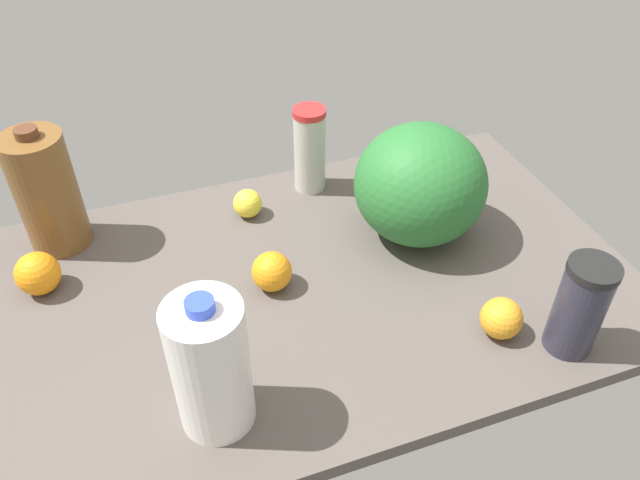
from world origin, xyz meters
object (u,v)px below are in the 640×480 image
watermelon (420,184)px  milk_jug (211,366)px  lemon_beside_bowl (248,203)px  orange_near_front (272,271)px  tumbler_cup (310,149)px  shaker_bottle (580,307)px  chocolate_milk_jug (47,192)px  orange_by_jug (38,273)px  orange_far_back (501,318)px

watermelon → milk_jug: size_ratio=1.04×
lemon_beside_bowl → orange_near_front: bearing=86.9°
tumbler_cup → watermelon: bearing=123.9°
milk_jug → orange_near_front: milk_jug is taller
shaker_bottle → lemon_beside_bowl: shaker_bottle is taller
orange_near_front → lemon_beside_bowl: size_ratio=1.23×
tumbler_cup → lemon_beside_bowl: bearing=19.3°
chocolate_milk_jug → shaker_bottle: (-81.56, 58.48, -3.27)cm
milk_jug → orange_by_jug: size_ratio=3.08×
orange_far_back → watermelon: bearing=-87.3°
milk_jug → lemon_beside_bowl: 51.77cm
tumbler_cup → orange_far_back: 56.52cm
tumbler_cup → orange_far_back: size_ratio=2.69×
orange_near_front → watermelon: bearing=-170.0°
watermelon → shaker_bottle: 38.54cm
shaker_bottle → milk_jug: bearing=-5.8°
tumbler_cup → orange_far_back: bearing=107.5°
watermelon → lemon_beside_bowl: (31.69, -17.38, -9.07)cm
chocolate_milk_jug → watermelon: bearing=162.8°
milk_jug → orange_by_jug: 46.95cm
chocolate_milk_jug → lemon_beside_bowl: (-38.64, 4.34, -9.44)cm
chocolate_milk_jug → orange_far_back: 89.19cm
orange_near_front → orange_by_jug: size_ratio=0.93×
orange_far_back → lemon_beside_bowl: bearing=-55.3°
chocolate_milk_jug → orange_by_jug: chocolate_milk_jug is taller
milk_jug → chocolate_milk_jug: size_ratio=0.95×
orange_by_jug → shaker_bottle: bearing=152.4°
watermelon → orange_by_jug: bearing=-6.1°
orange_by_jug → lemon_beside_bowl: size_ratio=1.32×
watermelon → lemon_beside_bowl: watermelon is taller
chocolate_milk_jug → lemon_beside_bowl: size_ratio=4.27×
orange_by_jug → watermelon: bearing=173.9°
milk_jug → lemon_beside_bowl: size_ratio=4.07×
chocolate_milk_jug → orange_by_jug: 16.61cm
chocolate_milk_jug → orange_near_front: chocolate_milk_jug is taller
tumbler_cup → shaker_bottle: tumbler_cup is taller
orange_near_front → lemon_beside_bowl: 23.26cm
watermelon → orange_far_back: size_ratio=3.58×
orange_near_front → chocolate_milk_jug: bearing=-36.4°
milk_jug → orange_far_back: milk_jug is taller
orange_near_front → tumbler_cup: bearing=-121.2°
watermelon → orange_near_front: watermelon is taller
watermelon → orange_far_back: 31.69cm
watermelon → tumbler_cup: bearing=-56.1°
watermelon → shaker_bottle: (-11.23, 36.76, -2.90)cm
tumbler_cup → orange_far_back: (-16.91, 53.56, -6.32)cm
watermelon → milk_jug: (48.93, 30.63, -0.25)cm
orange_far_back → lemon_beside_bowl: 58.22cm
chocolate_milk_jug → shaker_bottle: bearing=144.4°
shaker_bottle → orange_by_jug: 96.79cm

